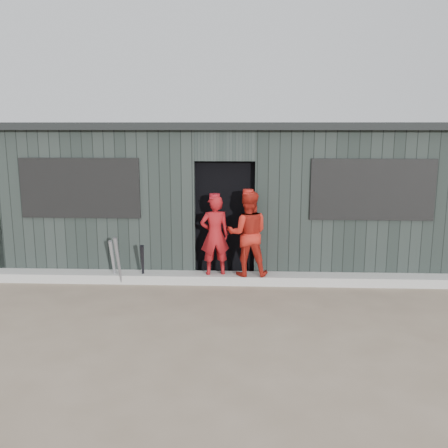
{
  "coord_description": "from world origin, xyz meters",
  "views": [
    {
      "loc": [
        0.35,
        -6.13,
        2.58
      ],
      "look_at": [
        0.0,
        1.8,
        1.0
      ],
      "focal_mm": 40.0,
      "sensor_mm": 36.0,
      "label": 1
    }
  ],
  "objects_px": {
    "player_red_left": "(215,235)",
    "player_red_right": "(248,233)",
    "bat_left": "(113,261)",
    "bat_mid": "(118,261)",
    "player_grey_back": "(254,236)",
    "bat_right": "(143,264)",
    "dugout": "(228,193)"
  },
  "relations": [
    {
      "from": "player_red_right",
      "to": "dugout",
      "type": "xyz_separation_m",
      "value": [
        -0.39,
        1.71,
        0.44
      ]
    },
    {
      "from": "player_grey_back",
      "to": "dugout",
      "type": "xyz_separation_m",
      "value": [
        -0.49,
        1.01,
        0.63
      ]
    },
    {
      "from": "bat_right",
      "to": "player_red_right",
      "type": "relative_size",
      "value": 0.49
    },
    {
      "from": "bat_mid",
      "to": "bat_right",
      "type": "bearing_deg",
      "value": 18.7
    },
    {
      "from": "bat_left",
      "to": "player_red_right",
      "type": "height_order",
      "value": "player_red_right"
    },
    {
      "from": "player_red_right",
      "to": "player_grey_back",
      "type": "relative_size",
      "value": 1.07
    },
    {
      "from": "bat_mid",
      "to": "player_grey_back",
      "type": "height_order",
      "value": "player_grey_back"
    },
    {
      "from": "bat_mid",
      "to": "player_red_right",
      "type": "bearing_deg",
      "value": 5.46
    },
    {
      "from": "bat_left",
      "to": "bat_mid",
      "type": "xyz_separation_m",
      "value": [
        0.12,
        -0.14,
        0.04
      ]
    },
    {
      "from": "bat_left",
      "to": "dugout",
      "type": "distance_m",
      "value": 2.71
    },
    {
      "from": "bat_right",
      "to": "player_red_right",
      "type": "bearing_deg",
      "value": 2.5
    },
    {
      "from": "bat_right",
      "to": "player_grey_back",
      "type": "distance_m",
      "value": 2.01
    },
    {
      "from": "dugout",
      "to": "bat_left",
      "type": "bearing_deg",
      "value": -135.94
    },
    {
      "from": "player_red_left",
      "to": "player_red_right",
      "type": "relative_size",
      "value": 0.94
    },
    {
      "from": "bat_left",
      "to": "player_red_right",
      "type": "xyz_separation_m",
      "value": [
        2.22,
        0.06,
        0.48
      ]
    },
    {
      "from": "player_red_right",
      "to": "player_grey_back",
      "type": "bearing_deg",
      "value": -99.8
    },
    {
      "from": "player_red_left",
      "to": "bat_left",
      "type": "bearing_deg",
      "value": -9.21
    },
    {
      "from": "bat_mid",
      "to": "player_red_left",
      "type": "relative_size",
      "value": 0.62
    },
    {
      "from": "player_red_left",
      "to": "dugout",
      "type": "xyz_separation_m",
      "value": [
        0.15,
        1.68,
        0.48
      ]
    },
    {
      "from": "bat_left",
      "to": "player_grey_back",
      "type": "bearing_deg",
      "value": 18.11
    },
    {
      "from": "bat_left",
      "to": "player_grey_back",
      "type": "height_order",
      "value": "player_grey_back"
    },
    {
      "from": "player_red_right",
      "to": "dugout",
      "type": "bearing_deg",
      "value": -78.39
    },
    {
      "from": "player_red_left",
      "to": "player_red_right",
      "type": "distance_m",
      "value": 0.54
    },
    {
      "from": "player_red_left",
      "to": "player_red_right",
      "type": "xyz_separation_m",
      "value": [
        0.54,
        -0.03,
        0.04
      ]
    },
    {
      "from": "dugout",
      "to": "player_grey_back",
      "type": "bearing_deg",
      "value": -64.03
    },
    {
      "from": "bat_right",
      "to": "dugout",
      "type": "xyz_separation_m",
      "value": [
        1.34,
        1.79,
        0.95
      ]
    },
    {
      "from": "bat_right",
      "to": "dugout",
      "type": "bearing_deg",
      "value": 53.15
    },
    {
      "from": "player_red_left",
      "to": "player_grey_back",
      "type": "xyz_separation_m",
      "value": [
        0.65,
        0.67,
        -0.16
      ]
    },
    {
      "from": "player_grey_back",
      "to": "dugout",
      "type": "height_order",
      "value": "dugout"
    },
    {
      "from": "bat_mid",
      "to": "bat_left",
      "type": "bearing_deg",
      "value": 132.2
    },
    {
      "from": "bat_left",
      "to": "bat_mid",
      "type": "relative_size",
      "value": 0.9
    },
    {
      "from": "player_red_right",
      "to": "player_grey_back",
      "type": "height_order",
      "value": "player_red_right"
    }
  ]
}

